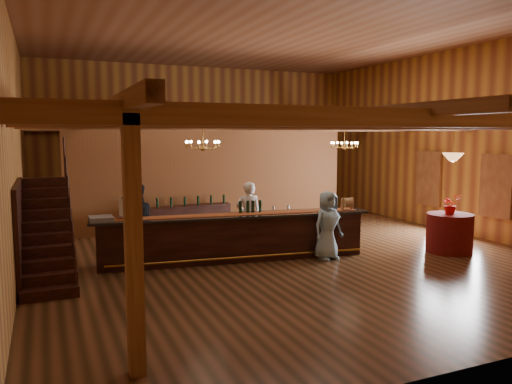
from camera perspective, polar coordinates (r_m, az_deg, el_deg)
name	(u,v)px	position (r m, az deg, el deg)	size (l,w,h in m)	color
floor	(275,249)	(13.06, 2.20, -6.49)	(14.00, 14.00, 0.00)	brown
ceiling	(276,31)	(12.98, 2.31, 17.90)	(14.00, 14.00, 0.00)	#8F5A3A
wall_back	(197,140)	(19.28, -6.75, 5.93)	(12.00, 0.10, 5.50)	#BA8132
wall_left	(14,144)	(11.51, -25.95, 4.91)	(0.10, 14.00, 5.50)	#BA8132
wall_right	(456,141)	(16.23, 21.85, 5.39)	(0.10, 14.00, 5.50)	#BA8132
beam_grid	(267,124)	(13.19, 1.31, 7.83)	(11.90, 13.90, 0.39)	#9E6E42
support_posts	(284,190)	(12.35, 3.23, 0.28)	(9.20, 10.20, 3.20)	#9E6E42
partition_wall	(214,179)	(15.85, -4.84, 1.48)	(9.00, 0.18, 3.10)	brown
window_right_front	(497,186)	(15.17, 25.79, 0.61)	(0.12, 1.05, 1.75)	white
window_right_back	(429,178)	(16.98, 19.18, 1.47)	(0.12, 1.05, 1.75)	white
staircase	(47,232)	(10.93, -22.79, -4.23)	(1.00, 2.80, 2.00)	#3C1B14
backroom_boxes	(202,203)	(17.93, -6.20, -1.23)	(4.10, 0.60, 1.10)	#3C1B14
tasting_bar	(235,237)	(11.80, -2.46, -5.16)	(6.58, 1.62, 1.10)	#3C1B14
beverage_dispenser	(125,206)	(11.40, -14.76, -1.59)	(0.26, 0.26, 0.60)	silver
glass_rack_tray	(101,219)	(11.34, -17.30, -2.93)	(0.50, 0.50, 0.10)	gray
raffle_drum	(347,203)	(12.61, 10.38, -1.22)	(0.34, 0.24, 0.30)	olive
bar_bottle_0	(240,207)	(11.85, -1.80, -1.74)	(0.07, 0.07, 0.30)	black
bar_bottle_1	(248,207)	(11.89, -0.94, -1.71)	(0.07, 0.07, 0.30)	black
bar_bottle_2	(253,207)	(11.92, -0.37, -1.69)	(0.07, 0.07, 0.30)	black
bar_bottle_3	(260,206)	(11.97, 0.48, -1.65)	(0.07, 0.07, 0.30)	black
backbar_shelf	(185,219)	(15.27, -8.11, -3.08)	(2.90, 0.45, 0.82)	#3C1B14
round_table	(449,233)	(13.50, 21.24, -4.39)	(1.13, 1.13, 0.98)	#52080E
chandelier_left	(203,144)	(11.63, -6.10, 5.45)	(0.80, 0.80, 0.63)	#A06C26
chandelier_right	(344,145)	(15.15, 10.06, 5.35)	(0.80, 0.80, 0.70)	#A06C26
pendant_lamp	(453,157)	(13.29, 21.58, 3.75)	(0.52, 0.52, 0.90)	#A06C26
bartender	(248,216)	(12.77, -0.87, -2.75)	(0.64, 0.42, 1.76)	white
staff_second	(136,222)	(11.92, -13.55, -3.40)	(0.90, 0.70, 1.85)	black
guest	(328,225)	(11.94, 8.20, -3.79)	(0.80, 0.52, 1.63)	#94C1DE
floor_plant	(314,200)	(17.64, 6.60, -0.90)	(0.74, 0.59, 1.34)	#3C6C32
table_flowers	(451,204)	(13.35, 21.36, -1.30)	(0.45, 0.39, 0.50)	red
table_vase	(452,208)	(13.53, 21.49, -1.67)	(0.14, 0.14, 0.28)	#A06C26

